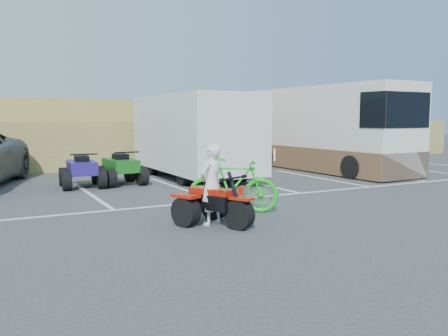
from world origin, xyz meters
name	(u,v)px	position (x,y,z in m)	size (l,w,h in m)	color
ground	(266,218)	(0.00, 0.00, 0.00)	(100.00, 100.00, 0.00)	#38383B
parking_stripes	(217,190)	(0.87, 4.07, 0.00)	(28.00, 5.16, 0.01)	white
grass_embankment	(99,133)	(0.00, 15.48, 1.42)	(40.00, 8.50, 3.10)	olive
red_trike_atv	(218,226)	(-1.26, -0.16, 0.00)	(1.20, 1.60, 1.04)	#9D1809
rider	(212,185)	(-1.32, -0.02, 0.82)	(0.60, 0.39, 1.65)	white
green_dirt_bike	(233,185)	(-0.31, 0.92, 0.62)	(0.59, 2.08, 1.25)	#14BF19
cargo_trailer	(194,134)	(1.43, 7.02, 1.60)	(2.61, 6.37, 2.96)	silver
rv_motorhome	(316,134)	(7.30, 7.49, 1.46)	(2.71, 9.45, 3.37)	silver
quad_atv_blue	(83,187)	(-2.62, 6.53, 0.00)	(1.27, 1.70, 1.11)	navy
quad_atv_green	(121,184)	(-1.37, 6.60, 0.00)	(1.29, 1.72, 1.13)	#145715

